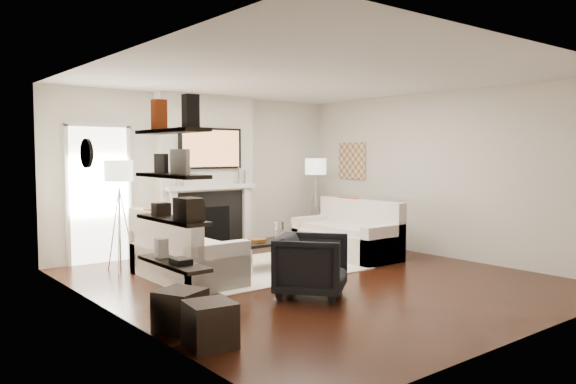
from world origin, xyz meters
TOP-DOWN VIEW (x-y plane):
  - room_envelope at (0.00, 0.00)m, footprint 6.00×6.00m
  - chimney_breast at (0.00, 2.88)m, footprint 1.80×0.25m
  - fireplace_surround at (0.00, 2.74)m, footprint 1.30×0.02m
  - firebox at (0.00, 2.73)m, footprint 0.75×0.02m
  - mantel_pilaster_l at (-0.72, 2.71)m, footprint 0.12×0.08m
  - mantel_pilaster_r at (0.72, 2.71)m, footprint 0.12×0.08m
  - mantel_shelf at (0.00, 2.69)m, footprint 1.70×0.18m
  - tv_body at (0.00, 2.71)m, footprint 1.20×0.06m
  - tv_screen at (0.00, 2.68)m, footprint 1.10×0.00m
  - candlestick_l_tall at (-0.55, 2.70)m, footprint 0.04×0.04m
  - candlestick_l_short at (-0.68, 2.70)m, footprint 0.04×0.04m
  - candlestick_r_tall at (0.55, 2.70)m, footprint 0.04×0.04m
  - candlestick_r_short at (0.68, 2.70)m, footprint 0.04×0.04m
  - hallway_panel at (-1.85, 2.98)m, footprint 0.90×0.02m
  - door_trim_l at (-2.33, 2.96)m, footprint 0.06×0.06m
  - door_trim_r at (-1.37, 2.96)m, footprint 0.06×0.06m
  - door_trim_top at (-1.85, 2.96)m, footprint 1.02×0.06m
  - rug at (-0.14, 0.99)m, footprint 2.60×2.00m
  - loveseat_left_base at (-1.37, 1.07)m, footprint 0.85×1.80m
  - loveseat_left_back at (-1.70, 1.07)m, footprint 0.18×1.80m
  - loveseat_left_arm_n at (-1.37, 0.26)m, footprint 0.85×0.18m
  - loveseat_left_arm_s at (-1.37, 1.88)m, footprint 0.85×0.18m
  - loveseat_left_cushion at (-1.32, 1.07)m, footprint 0.63×1.44m
  - pillow_left_orange at (-1.70, 1.37)m, footprint 0.10×0.42m
  - pillow_left_charcoal at (-1.70, 0.77)m, footprint 0.10×0.40m
  - loveseat_right_base at (1.48, 0.92)m, footprint 0.85×1.80m
  - loveseat_right_back at (1.81, 0.92)m, footprint 0.18×1.80m
  - loveseat_right_arm_n at (1.48, 0.11)m, footprint 0.85×0.18m
  - loveseat_right_arm_s at (1.48, 1.73)m, footprint 0.85×0.18m
  - loveseat_right_cushion at (1.43, 0.92)m, footprint 0.63×1.44m
  - pillow_right_orange at (1.81, 1.22)m, footprint 0.10×0.42m
  - pillow_right_charcoal at (1.81, 0.62)m, footprint 0.10×0.40m
  - coffee_table at (-0.04, 0.95)m, footprint 1.10×0.55m
  - coffee_leg_nw at (-0.54, 0.73)m, footprint 0.02×0.02m
  - coffee_leg_ne at (0.46, 0.73)m, footprint 0.02×0.02m
  - coffee_leg_sw at (-0.54, 1.17)m, footprint 0.02×0.02m
  - coffee_leg_se at (0.46, 1.17)m, footprint 0.02×0.02m
  - hurricane_glass at (0.11, 0.95)m, footprint 0.15×0.15m
  - hurricane_candle at (0.11, 0.95)m, footprint 0.09×0.09m
  - copper_bowl at (-0.29, 0.95)m, footprint 0.26×0.26m
  - armchair at (-0.61, -0.61)m, footprint 1.07×1.06m
  - lamp_left_post at (-1.85, 2.16)m, footprint 0.02×0.02m
  - lamp_left_shade at (-1.85, 2.16)m, footprint 0.40×0.40m
  - lamp_left_leg_a at (-1.74, 2.16)m, footprint 0.25×0.02m
  - lamp_left_leg_b at (-1.91, 2.26)m, footprint 0.14×0.22m
  - lamp_left_leg_c at (-1.91, 2.06)m, footprint 0.14×0.22m
  - lamp_right_post at (2.05, 2.33)m, footprint 0.02×0.02m
  - lamp_right_shade at (2.05, 2.33)m, footprint 0.40×0.40m
  - lamp_right_leg_a at (2.16, 2.33)m, footprint 0.25×0.02m
  - lamp_right_leg_b at (2.00, 2.42)m, footprint 0.14×0.22m
  - lamp_right_leg_c at (1.99, 2.23)m, footprint 0.14×0.22m
  - console_top at (2.57, 1.94)m, footprint 0.35×1.20m
  - console_leg_n at (2.57, 1.39)m, footprint 0.30×0.04m
  - console_leg_s at (2.57, 2.49)m, footprint 0.30×0.04m
  - wall_art at (2.73, 2.05)m, footprint 0.03×0.70m
  - shelf_bottom at (-2.62, -1.00)m, footprint 0.25×1.00m
  - shelf_lower at (-2.62, -1.00)m, footprint 0.25×1.00m
  - shelf_upper at (-2.62, -1.00)m, footprint 0.25×1.00m
  - shelf_top at (-2.62, -1.00)m, footprint 0.25×1.00m
  - decor_magfile_a at (-2.62, -1.36)m, footprint 0.12×0.10m
  - decor_magfile_b at (-2.62, -0.76)m, footprint 0.12×0.10m
  - decor_frame_a at (-2.62, -1.16)m, footprint 0.04×0.30m
  - decor_frame_b at (-2.62, -0.79)m, footprint 0.04×0.22m
  - decor_wine_rack at (-2.62, -1.31)m, footprint 0.18×0.25m
  - decor_box_small at (-2.62, -0.77)m, footprint 0.15×0.12m
  - decor_books at (-2.62, -1.15)m, footprint 0.14×0.20m
  - decor_box_tall at (-2.62, -0.77)m, footprint 0.10×0.10m
  - clock_rim at (-2.73, 0.90)m, footprint 0.04×0.34m
  - clock_face at (-2.71, 0.90)m, footprint 0.01×0.29m
  - ottoman_near at (-2.47, -0.84)m, footprint 0.53×0.53m
  - ottoman_far at (-2.47, -1.39)m, footprint 0.45×0.45m

SIDE VIEW (x-z plane):
  - rug at x=-0.14m, z-range 0.00..0.01m
  - coffee_leg_nw at x=-0.54m, z-range 0.00..0.38m
  - coffee_leg_ne at x=0.46m, z-range 0.00..0.38m
  - coffee_leg_sw at x=-0.54m, z-range 0.00..0.38m
  - coffee_leg_se at x=0.46m, z-range 0.00..0.38m
  - ottoman_near at x=-2.47m, z-range 0.00..0.40m
  - ottoman_far at x=-2.47m, z-range 0.00..0.40m
  - loveseat_left_base at x=-1.37m, z-range 0.00..0.42m
  - loveseat_right_base at x=1.48m, z-range 0.00..0.42m
  - loveseat_left_arm_n at x=-1.37m, z-range 0.00..0.60m
  - loveseat_left_arm_s at x=-1.37m, z-range 0.00..0.60m
  - loveseat_right_arm_n at x=1.48m, z-range 0.00..0.60m
  - loveseat_right_arm_s at x=1.48m, z-range 0.00..0.60m
  - console_leg_n at x=2.57m, z-range 0.00..0.71m
  - console_leg_s at x=2.57m, z-range 0.00..0.71m
  - coffee_table at x=-0.04m, z-range 0.38..0.42m
  - armchair at x=-0.61m, z-range 0.00..0.81m
  - copper_bowl at x=-0.29m, z-range 0.42..0.47m
  - firebox at x=0.00m, z-range 0.12..0.78m
  - loveseat_left_cushion at x=-1.32m, z-range 0.42..0.52m
  - loveseat_right_cushion at x=1.43m, z-range 0.42..0.52m
  - hurricane_candle at x=0.11m, z-range 0.43..0.56m
  - fireplace_surround at x=0.00m, z-range 0.00..1.04m
  - loveseat_left_back at x=-1.70m, z-range 0.13..0.93m
  - loveseat_right_back at x=1.81m, z-range 0.13..0.93m
  - mantel_pilaster_l at x=-0.72m, z-range 0.00..1.10m
  - mantel_pilaster_r at x=0.72m, z-range 0.00..1.10m
  - hurricane_glass at x=0.11m, z-range 0.43..0.69m
  - lamp_left_leg_a at x=-1.74m, z-range -0.02..1.22m
  - lamp_left_leg_b at x=-1.91m, z-range -0.02..1.22m
  - lamp_left_leg_c at x=-1.91m, z-range -0.02..1.22m
  - lamp_right_leg_a at x=2.16m, z-range -0.02..1.22m
  - lamp_right_leg_b at x=2.00m, z-range -0.02..1.22m
  - lamp_right_leg_c at x=1.99m, z-range -0.02..1.22m
  - lamp_left_post at x=-1.85m, z-range 0.00..1.20m
  - lamp_right_post at x=2.05m, z-range 0.00..1.20m
  - shelf_bottom at x=-2.62m, z-range 0.68..0.72m
  - pillow_left_charcoal at x=-1.70m, z-range 0.52..0.92m
  - pillow_right_charcoal at x=1.81m, z-range 0.52..0.92m
  - pillow_left_orange at x=-1.70m, z-range 0.52..0.94m
  - pillow_right_orange at x=1.81m, z-range 0.52..0.94m
  - console_top at x=2.57m, z-range 0.71..0.75m
  - decor_books at x=-2.62m, z-range 0.72..0.77m
  - decor_box_tall at x=-2.62m, z-range 0.72..0.90m
  - door_trim_l at x=-2.33m, z-range -0.03..2.13m
  - door_trim_r at x=-1.37m, z-range -0.03..2.13m
  - hallway_panel at x=-1.85m, z-range 0.00..2.10m
  - shelf_lower at x=-2.62m, z-range 1.08..1.12m
  - mantel_shelf at x=0.00m, z-range 1.09..1.16m
  - decor_box_small at x=-2.62m, z-range 1.12..1.24m
  - decor_wine_rack at x=-2.62m, z-range 1.12..1.32m
  - candlestick_l_short at x=-0.68m, z-range 1.15..1.40m
  - candlestick_r_short at x=0.68m, z-range 1.15..1.40m
  - candlestick_l_tall at x=-0.55m, z-range 1.16..1.45m
  - candlestick_r_tall at x=0.55m, z-range 1.16..1.45m
  - room_envelope at x=0.00m, z-range -1.65..4.35m
  - chimney_breast at x=0.00m, z-range 0.00..2.70m
  - lamp_left_shade at x=-1.85m, z-range 1.30..1.60m
  - lamp_right_shade at x=2.05m, z-range 1.30..1.60m
  - shelf_upper at x=-2.62m, z-range 1.48..1.52m
  - wall_art at x=2.73m, z-range 1.20..1.90m
  - decor_frame_b at x=-2.62m, z-range 1.52..1.70m
  - decor_frame_a at x=-2.62m, z-range 1.52..1.74m
  - clock_rim at x=-2.73m, z-range 1.53..1.87m
  - clock_face at x=-2.71m, z-range 1.55..1.84m
  - tv_screen at x=0.00m, z-range 1.47..2.09m
  - tv_body at x=0.00m, z-range 1.43..2.13m
  - shelf_top at x=-2.62m, z-range 1.88..1.92m
  - decor_magfile_a at x=-2.62m, z-range 1.92..2.20m
  - decor_magfile_b at x=-2.62m, z-range 1.92..2.20m
  - door_trim_top at x=-1.85m, z-range 2.10..2.16m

